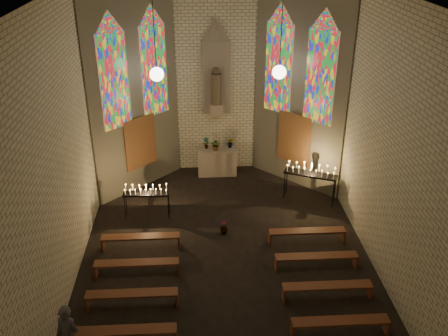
{
  "coord_description": "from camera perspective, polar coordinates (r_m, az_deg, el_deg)",
  "views": [
    {
      "loc": [
        -0.73,
        -10.97,
        8.53
      ],
      "look_at": [
        0.02,
        1.51,
        2.21
      ],
      "focal_mm": 40.0,
      "sensor_mm": 36.0,
      "label": 1
    }
  ],
  "objects": [
    {
      "name": "floor",
      "position": [
        13.92,
        0.3,
        -11.0
      ],
      "size": [
        12.0,
        12.0,
        0.0
      ],
      "primitive_type": "plane",
      "color": "black",
      "rests_on": "ground"
    },
    {
      "name": "pew_left_2",
      "position": [
        12.64,
        -10.49,
        -14.11
      ],
      "size": [
        2.22,
        0.31,
        0.43
      ],
      "rotation": [
        0.0,
        0.0,
        -0.0
      ],
      "color": "#5D2F1A",
      "rests_on": "ground"
    },
    {
      "name": "pew_left_3",
      "position": [
        11.76,
        -11.12,
        -17.93
      ],
      "size": [
        2.22,
        0.31,
        0.43
      ],
      "rotation": [
        0.0,
        0.0,
        -0.0
      ],
      "color": "#5D2F1A",
      "rests_on": "ground"
    },
    {
      "name": "pew_right_3",
      "position": [
        12.06,
        13.15,
        -16.84
      ],
      "size": [
        2.22,
        0.31,
        0.43
      ],
      "rotation": [
        0.0,
        0.0,
        0.0
      ],
      "color": "#5D2F1A",
      "rests_on": "ground"
    },
    {
      "name": "votive_stand_right",
      "position": [
        16.52,
        9.89,
        -0.42
      ],
      "size": [
        1.74,
        1.08,
        1.27
      ],
      "rotation": [
        0.0,
        0.0,
        -0.42
      ],
      "color": "black",
      "rests_on": "ground"
    },
    {
      "name": "room",
      "position": [
        15.15,
        -0.49,
        8.26
      ],
      "size": [
        8.22,
        12.43,
        7.0
      ],
      "color": "beige",
      "rests_on": "ground"
    },
    {
      "name": "altar",
      "position": [
        18.3,
        -0.79,
        0.76
      ],
      "size": [
        1.4,
        0.6,
        1.0
      ],
      "primitive_type": "cube",
      "color": "#B2A591",
      "rests_on": "ground"
    },
    {
      "name": "flower_vase_center",
      "position": [
        17.91,
        -0.92,
        2.67
      ],
      "size": [
        0.44,
        0.4,
        0.42
      ],
      "primitive_type": "imported",
      "rotation": [
        0.0,
        0.0,
        -0.21
      ],
      "color": "#4C723F",
      "rests_on": "altar"
    },
    {
      "name": "pew_right_0",
      "position": [
        14.77,
        9.47,
        -7.29
      ],
      "size": [
        2.22,
        0.31,
        0.43
      ],
      "rotation": [
        0.0,
        0.0,
        0.0
      ],
      "color": "#5D2F1A",
      "rests_on": "ground"
    },
    {
      "name": "pew_right_1",
      "position": [
        13.82,
        10.51,
        -10.05
      ],
      "size": [
        2.22,
        0.31,
        0.43
      ],
      "rotation": [
        0.0,
        0.0,
        0.0
      ],
      "color": "#5D2F1A",
      "rests_on": "ground"
    },
    {
      "name": "flower_vase_right",
      "position": [
        18.12,
        0.75,
        2.9
      ],
      "size": [
        0.26,
        0.24,
        0.39
      ],
      "primitive_type": "imported",
      "rotation": [
        0.0,
        0.0,
        -0.43
      ],
      "color": "#4C723F",
      "rests_on": "altar"
    },
    {
      "name": "flower_vase_left",
      "position": [
        18.05,
        -2.05,
        2.88
      ],
      "size": [
        0.25,
        0.2,
        0.44
      ],
      "primitive_type": "imported",
      "rotation": [
        0.0,
        0.0,
        0.19
      ],
      "color": "#4C723F",
      "rests_on": "altar"
    },
    {
      "name": "pew_left_1",
      "position": [
        13.56,
        -9.95,
        -10.8
      ],
      "size": [
        2.22,
        0.31,
        0.43
      ],
      "rotation": [
        0.0,
        0.0,
        -0.0
      ],
      "color": "#5D2F1A",
      "rests_on": "ground"
    },
    {
      "name": "pew_left_0",
      "position": [
        14.53,
        -9.5,
        -7.92
      ],
      "size": [
        2.22,
        0.31,
        0.43
      ],
      "rotation": [
        0.0,
        0.0,
        -0.0
      ],
      "color": "#5D2F1A",
      "rests_on": "ground"
    },
    {
      "name": "votive_stand_left",
      "position": [
        15.66,
        -8.9,
        -2.67
      ],
      "size": [
        1.45,
        0.39,
        1.06
      ],
      "rotation": [
        0.0,
        0.0,
        -0.04
      ],
      "color": "black",
      "rests_on": "ground"
    },
    {
      "name": "aisle_flower_pot",
      "position": [
        15.02,
        -0.03,
        -6.79
      ],
      "size": [
        0.29,
        0.29,
        0.44
      ],
      "primitive_type": "imported",
      "rotation": [
        0.0,
        0.0,
        -0.18
      ],
      "color": "#4C723F",
      "rests_on": "ground"
    },
    {
      "name": "pew_right_2",
      "position": [
        12.91,
        11.72,
        -13.22
      ],
      "size": [
        2.22,
        0.31,
        0.43
      ],
      "rotation": [
        0.0,
        0.0,
        0.0
      ],
      "color": "#5D2F1A",
      "rests_on": "ground"
    }
  ]
}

